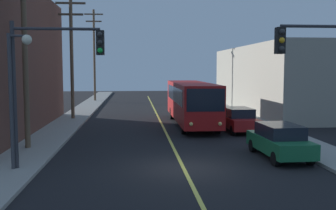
{
  "coord_description": "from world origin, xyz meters",
  "views": [
    {
      "loc": [
        -2.06,
        -16.51,
        4.23
      ],
      "look_at": [
        0.0,
        7.8,
        2.0
      ],
      "focal_mm": 42.22,
      "sensor_mm": 36.0,
      "label": 1
    }
  ],
  "objects_px": {
    "utility_pole_mid": "(72,52)",
    "street_lamp_left": "(16,81)",
    "parked_car_green": "(279,140)",
    "traffic_signal_left_corner": "(52,67)",
    "city_bus": "(191,101)",
    "utility_pole_near": "(24,22)",
    "parked_car_red": "(238,119)",
    "traffic_signal_right_corner": "(329,67)",
    "utility_pole_far": "(94,51)"
  },
  "relations": [
    {
      "from": "utility_pole_mid",
      "to": "street_lamp_left",
      "type": "bearing_deg",
      "value": -88.77
    },
    {
      "from": "parked_car_green",
      "to": "traffic_signal_left_corner",
      "type": "relative_size",
      "value": 0.74
    },
    {
      "from": "city_bus",
      "to": "street_lamp_left",
      "type": "distance_m",
      "value": 16.04
    },
    {
      "from": "parked_car_green",
      "to": "street_lamp_left",
      "type": "xyz_separation_m",
      "value": [
        -11.62,
        -1.62,
        2.9
      ]
    },
    {
      "from": "utility_pole_mid",
      "to": "traffic_signal_left_corner",
      "type": "bearing_deg",
      "value": -83.9
    },
    {
      "from": "traffic_signal_left_corner",
      "to": "street_lamp_left",
      "type": "xyz_separation_m",
      "value": [
        -1.42,
        -0.11,
        -0.56
      ]
    },
    {
      "from": "city_bus",
      "to": "traffic_signal_left_corner",
      "type": "distance_m",
      "value": 15.27
    },
    {
      "from": "utility_pole_near",
      "to": "street_lamp_left",
      "type": "height_order",
      "value": "utility_pole_near"
    },
    {
      "from": "city_bus",
      "to": "parked_car_red",
      "type": "height_order",
      "value": "city_bus"
    },
    {
      "from": "city_bus",
      "to": "street_lamp_left",
      "type": "height_order",
      "value": "street_lamp_left"
    },
    {
      "from": "city_bus",
      "to": "utility_pole_near",
      "type": "xyz_separation_m",
      "value": [
        -9.82,
        -8.69,
        4.76
      ]
    },
    {
      "from": "street_lamp_left",
      "to": "utility_pole_near",
      "type": "bearing_deg",
      "value": 100.15
    },
    {
      "from": "parked_car_green",
      "to": "traffic_signal_left_corner",
      "type": "xyz_separation_m",
      "value": [
        -10.2,
        -1.52,
        3.46
      ]
    },
    {
      "from": "traffic_signal_right_corner",
      "to": "street_lamp_left",
      "type": "height_order",
      "value": "traffic_signal_right_corner"
    },
    {
      "from": "utility_pole_near",
      "to": "traffic_signal_right_corner",
      "type": "distance_m",
      "value": 14.58
    },
    {
      "from": "parked_car_red",
      "to": "utility_pole_far",
      "type": "xyz_separation_m",
      "value": [
        -12.13,
        25.98,
        5.67
      ]
    },
    {
      "from": "city_bus",
      "to": "traffic_signal_left_corner",
      "type": "bearing_deg",
      "value": -120.33
    },
    {
      "from": "utility_pole_mid",
      "to": "utility_pole_far",
      "type": "bearing_deg",
      "value": 90.11
    },
    {
      "from": "city_bus",
      "to": "parked_car_red",
      "type": "bearing_deg",
      "value": -52.39
    },
    {
      "from": "utility_pole_far",
      "to": "traffic_signal_left_corner",
      "type": "bearing_deg",
      "value": -87.07
    },
    {
      "from": "street_lamp_left",
      "to": "parked_car_red",
      "type": "bearing_deg",
      "value": 39.28
    },
    {
      "from": "traffic_signal_right_corner",
      "to": "city_bus",
      "type": "bearing_deg",
      "value": 102.23
    },
    {
      "from": "parked_car_green",
      "to": "street_lamp_left",
      "type": "height_order",
      "value": "street_lamp_left"
    },
    {
      "from": "city_bus",
      "to": "traffic_signal_right_corner",
      "type": "relative_size",
      "value": 2.03
    },
    {
      "from": "utility_pole_far",
      "to": "street_lamp_left",
      "type": "relative_size",
      "value": 2.12
    },
    {
      "from": "parked_car_red",
      "to": "utility_pole_near",
      "type": "height_order",
      "value": "utility_pole_near"
    },
    {
      "from": "traffic_signal_left_corner",
      "to": "traffic_signal_right_corner",
      "type": "distance_m",
      "value": 10.97
    },
    {
      "from": "utility_pole_near",
      "to": "city_bus",
      "type": "bearing_deg",
      "value": 41.49
    },
    {
      "from": "utility_pole_far",
      "to": "parked_car_red",
      "type": "bearing_deg",
      "value": -64.97
    },
    {
      "from": "city_bus",
      "to": "street_lamp_left",
      "type": "relative_size",
      "value": 2.21
    },
    {
      "from": "parked_car_green",
      "to": "utility_pole_near",
      "type": "relative_size",
      "value": 0.38
    },
    {
      "from": "city_bus",
      "to": "traffic_signal_left_corner",
      "type": "relative_size",
      "value": 2.03
    },
    {
      "from": "city_bus",
      "to": "traffic_signal_right_corner",
      "type": "distance_m",
      "value": 15.36
    },
    {
      "from": "utility_pole_near",
      "to": "parked_car_red",
      "type": "bearing_deg",
      "value": 22.43
    },
    {
      "from": "city_bus",
      "to": "traffic_signal_right_corner",
      "type": "bearing_deg",
      "value": -77.77
    },
    {
      "from": "parked_car_green",
      "to": "utility_pole_near",
      "type": "height_order",
      "value": "utility_pole_near"
    },
    {
      "from": "city_bus",
      "to": "utility_pole_far",
      "type": "relative_size",
      "value": 1.04
    },
    {
      "from": "utility_pole_near",
      "to": "traffic_signal_right_corner",
      "type": "bearing_deg",
      "value": -25.19
    },
    {
      "from": "parked_car_green",
      "to": "utility_pole_mid",
      "type": "height_order",
      "value": "utility_pole_mid"
    },
    {
      "from": "street_lamp_left",
      "to": "traffic_signal_right_corner",
      "type": "bearing_deg",
      "value": -7.91
    },
    {
      "from": "utility_pole_mid",
      "to": "utility_pole_far",
      "type": "relative_size",
      "value": 0.86
    },
    {
      "from": "city_bus",
      "to": "parked_car_red",
      "type": "relative_size",
      "value": 2.73
    },
    {
      "from": "utility_pole_mid",
      "to": "utility_pole_near",
      "type": "bearing_deg",
      "value": -92.02
    },
    {
      "from": "utility_pole_mid",
      "to": "traffic_signal_left_corner",
      "type": "relative_size",
      "value": 1.67
    },
    {
      "from": "utility_pole_near",
      "to": "street_lamp_left",
      "type": "distance_m",
      "value": 5.32
    },
    {
      "from": "utility_pole_mid",
      "to": "utility_pole_far",
      "type": "xyz_separation_m",
      "value": [
        -0.04,
        18.85,
        0.86
      ]
    },
    {
      "from": "parked_car_red",
      "to": "utility_pole_mid",
      "type": "distance_m",
      "value": 14.84
    },
    {
      "from": "utility_pole_far",
      "to": "street_lamp_left",
      "type": "bearing_deg",
      "value": -89.36
    },
    {
      "from": "utility_pole_near",
      "to": "utility_pole_mid",
      "type": "xyz_separation_m",
      "value": [
        0.43,
        12.3,
        -0.93
      ]
    },
    {
      "from": "utility_pole_far",
      "to": "traffic_signal_left_corner",
      "type": "height_order",
      "value": "utility_pole_far"
    }
  ]
}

